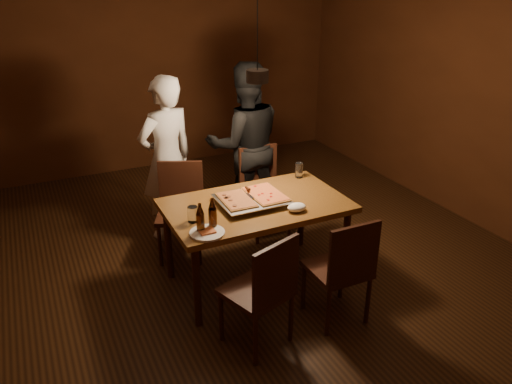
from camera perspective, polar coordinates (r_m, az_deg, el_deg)
name	(u,v)px	position (r m, az deg, el deg)	size (l,w,h in m)	color
room_shell	(257,119)	(4.14, 0.14, 8.34)	(6.00, 6.00, 6.00)	#3A210F
dining_table	(256,211)	(4.18, 0.00, -2.18)	(1.50, 0.90, 0.75)	brown
chair_far_left	(181,201)	(4.74, -8.62, -1.01)	(0.55, 0.55, 0.49)	#38190F
chair_far_right	(262,182)	(5.10, 0.72, 1.12)	(0.42, 0.42, 0.49)	#38190F
chair_near_left	(265,284)	(3.50, 0.99, -10.45)	(0.53, 0.53, 0.49)	#38190F
chair_near_right	(344,262)	(3.79, 10.05, -7.93)	(0.42, 0.42, 0.49)	#38190F
pizza_tray	(252,201)	(4.12, -0.50, -1.02)	(0.55, 0.45, 0.05)	silver
pizza_meat	(236,200)	(4.07, -2.25, -0.89)	(0.24, 0.38, 0.02)	maroon
pizza_cheese	(265,194)	(4.17, 1.08, -0.21)	(0.26, 0.42, 0.02)	gold
spatula	(251,196)	(4.13, -0.52, -0.41)	(0.09, 0.24, 0.04)	silver
beer_bottle_a	(200,218)	(3.66, -6.39, -2.97)	(0.06, 0.06, 0.23)	black
beer_bottle_b	(213,213)	(3.72, -4.99, -2.41)	(0.06, 0.06, 0.24)	black
water_glass_left	(193,214)	(3.85, -7.24, -2.54)	(0.08, 0.08, 0.12)	silver
water_glass_right	(299,170)	(4.65, 4.93, 2.49)	(0.07, 0.07, 0.14)	silver
plate_slice	(207,233)	(3.68, -5.60, -4.64)	(0.26, 0.26, 0.03)	white
napkin	(297,207)	(4.01, 4.68, -1.76)	(0.16, 0.12, 0.07)	white
diner_white	(167,159)	(4.97, -10.14, 3.70)	(0.60, 0.40, 1.65)	silver
diner_dark	(245,145)	(5.22, -1.24, 5.43)	(0.83, 0.65, 1.71)	black
pendant_lamp	(257,75)	(4.06, 0.15, 13.25)	(0.18, 0.18, 1.10)	black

